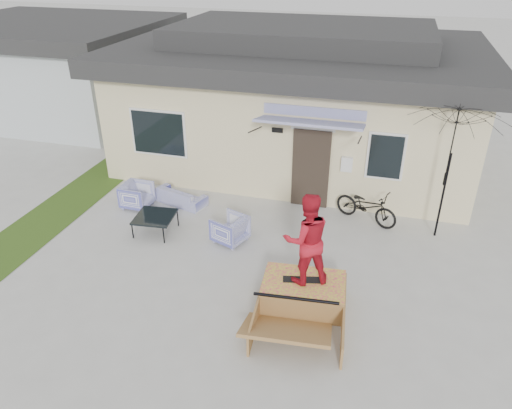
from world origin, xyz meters
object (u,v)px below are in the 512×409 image
(armchair_left, at_px, (137,194))
(skateboard, at_px, (304,279))
(patio_umbrella, at_px, (448,168))
(skate_ramp, at_px, (303,293))
(coffee_table, at_px, (156,224))
(skater, at_px, (307,238))
(loveseat, at_px, (180,193))
(armchair_right, at_px, (230,228))
(bicycle, at_px, (367,203))

(armchair_left, bearing_deg, skateboard, -116.31)
(patio_umbrella, relative_size, skate_ramp, 1.23)
(coffee_table, xyz_separation_m, skate_ramp, (3.90, -1.64, 0.04))
(armchair_left, height_order, skater, skater)
(loveseat, relative_size, skater, 0.82)
(skate_ramp, distance_m, skateboard, 0.29)
(loveseat, xyz_separation_m, skater, (3.93, -3.12, 1.18))
(armchair_right, xyz_separation_m, patio_umbrella, (4.62, 1.57, 1.39))
(patio_umbrella, bearing_deg, armchair_left, -175.11)
(armchair_left, bearing_deg, coffee_table, -133.48)
(armchair_left, xyz_separation_m, bicycle, (5.82, 0.86, 0.16))
(skate_ramp, xyz_separation_m, skater, (-0.00, 0.05, 1.21))
(coffee_table, relative_size, skater, 0.50)
(loveseat, xyz_separation_m, coffee_table, (0.04, -1.53, -0.07))
(armchair_right, bearing_deg, loveseat, -106.93)
(coffee_table, xyz_separation_m, skater, (3.90, -1.58, 1.25))
(armchair_left, xyz_separation_m, patio_umbrella, (7.48, 0.64, 1.38))
(loveseat, height_order, bicycle, bicycle)
(loveseat, relative_size, patio_umbrella, 0.58)
(armchair_right, relative_size, patio_umbrella, 0.28)
(skate_ramp, bearing_deg, armchair_left, 146.32)
(armchair_left, height_order, armchair_right, armchair_left)
(coffee_table, height_order, skater, skater)
(patio_umbrella, bearing_deg, skateboard, -128.21)
(bicycle, distance_m, skater, 3.71)
(patio_umbrella, bearing_deg, coffee_table, -165.51)
(skater, bearing_deg, armchair_right, -64.58)
(armchair_left, relative_size, patio_umbrella, 0.29)
(skater, bearing_deg, coffee_table, -47.32)
(skater, bearing_deg, loveseat, -63.60)
(coffee_table, distance_m, skate_ramp, 4.23)
(armchair_left, relative_size, skate_ramp, 0.35)
(skate_ramp, bearing_deg, loveseat, 135.90)
(skateboard, height_order, skater, skater)
(armchair_right, relative_size, skateboard, 0.89)
(loveseat, distance_m, skate_ramp, 5.06)
(loveseat, height_order, skateboard, loveseat)
(skate_ramp, height_order, skateboard, skateboard)
(loveseat, height_order, skater, skater)
(bicycle, xyz_separation_m, skateboard, (-0.90, -3.47, 0.02))
(bicycle, bearing_deg, coffee_table, 135.20)
(skate_ramp, bearing_deg, armchair_right, 134.57)
(armchair_right, distance_m, coffee_table, 1.85)
(loveseat, relative_size, coffee_table, 1.65)
(skate_ramp, bearing_deg, skater, 90.00)
(skateboard, bearing_deg, skater, 0.00)
(armchair_right, relative_size, skater, 0.40)
(armchair_right, height_order, skate_ramp, armchair_right)
(bicycle, relative_size, skater, 0.91)
(bicycle, relative_size, patio_umbrella, 0.65)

